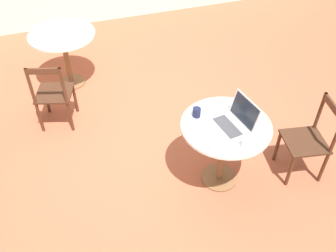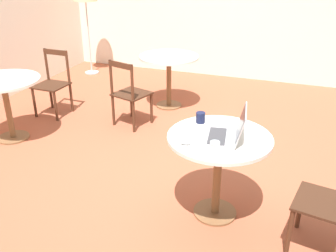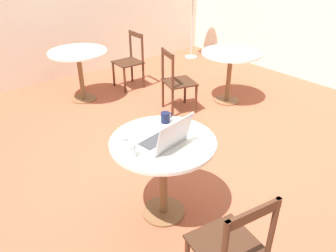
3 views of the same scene
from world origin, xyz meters
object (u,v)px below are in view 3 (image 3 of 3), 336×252
(cafe_table_mid, at_px, (230,61))
(cafe_table_far, at_px, (79,60))
(chair_near_front, at_px, (231,249))
(chair_mid_left, at_px, (176,82))
(mouse, at_px, (123,137))
(chair_far_right, at_px, (130,61))
(laptop, at_px, (164,139))
(drinking_glass, at_px, (131,150))
(cafe_table_near, at_px, (163,155))
(mug, at_px, (166,117))

(cafe_table_mid, distance_m, cafe_table_far, 2.19)
(chair_near_front, bearing_deg, cafe_table_far, 78.33)
(cafe_table_mid, distance_m, chair_mid_left, 0.86)
(chair_mid_left, distance_m, mouse, 2.10)
(cafe_table_far, relative_size, chair_far_right, 0.96)
(laptop, relative_size, drinking_glass, 3.73)
(chair_near_front, xyz_separation_m, drinking_glass, (-0.16, 0.84, 0.37))
(chair_near_front, bearing_deg, cafe_table_mid, 41.45)
(cafe_table_mid, height_order, chair_near_front, chair_near_front)
(cafe_table_near, xyz_separation_m, chair_near_front, (-0.16, -0.87, -0.19))
(chair_mid_left, xyz_separation_m, drinking_glass, (-1.73, -1.51, 0.37))
(cafe_table_mid, xyz_separation_m, mug, (-2.02, -1.02, 0.18))
(cafe_table_near, xyz_separation_m, drinking_glass, (-0.31, -0.03, 0.19))
(chair_mid_left, bearing_deg, cafe_table_near, -133.82)
(cafe_table_mid, xyz_separation_m, cafe_table_far, (-1.65, 1.44, 0.00))
(cafe_table_near, distance_m, mouse, 0.35)
(cafe_table_mid, distance_m, mouse, 2.65)
(cafe_table_near, height_order, chair_far_right, chair_far_right)
(cafe_table_far, distance_m, chair_near_front, 3.62)
(cafe_table_far, bearing_deg, chair_far_right, -1.87)
(chair_near_front, bearing_deg, drinking_glass, 100.56)
(laptop, xyz_separation_m, mug, (0.23, 0.27, -0.01))
(cafe_table_far, height_order, chair_far_right, chair_far_right)
(chair_near_front, distance_m, laptop, 0.90)
(chair_far_right, distance_m, mouse, 2.95)
(cafe_table_mid, xyz_separation_m, chair_far_right, (-0.80, 1.41, -0.19))
(cafe_table_near, xyz_separation_m, mouse, (-0.22, 0.22, 0.15))
(cafe_table_far, xyz_separation_m, mouse, (-0.80, -2.45, 0.15))
(drinking_glass, bearing_deg, cafe_table_far, 71.81)
(mouse, distance_m, drinking_glass, 0.27)
(chair_near_front, relative_size, drinking_glass, 8.12)
(cafe_table_mid, bearing_deg, chair_mid_left, 163.24)
(chair_near_front, height_order, drinking_glass, chair_near_front)
(cafe_table_mid, height_order, chair_mid_left, chair_mid_left)
(chair_mid_left, bearing_deg, drinking_glass, -138.95)
(cafe_table_near, xyz_separation_m, mug, (0.20, 0.22, 0.18))
(cafe_table_far, xyz_separation_m, chair_mid_left, (0.85, -1.19, -0.19))
(cafe_table_near, relative_size, mug, 7.18)
(chair_mid_left, bearing_deg, cafe_table_far, 125.36)
(cafe_table_mid, relative_size, chair_near_front, 0.96)
(cafe_table_mid, relative_size, cafe_table_far, 1.00)
(chair_near_front, distance_m, drinking_glass, 0.93)
(cafe_table_mid, height_order, chair_far_right, chair_far_right)
(chair_near_front, relative_size, mug, 7.48)
(cafe_table_mid, distance_m, mug, 2.27)
(chair_mid_left, bearing_deg, chair_far_right, 89.51)
(chair_mid_left, distance_m, chair_far_right, 1.16)
(chair_mid_left, height_order, mouse, chair_mid_left)
(cafe_table_near, distance_m, laptop, 0.20)
(cafe_table_far, height_order, drinking_glass, drinking_glass)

